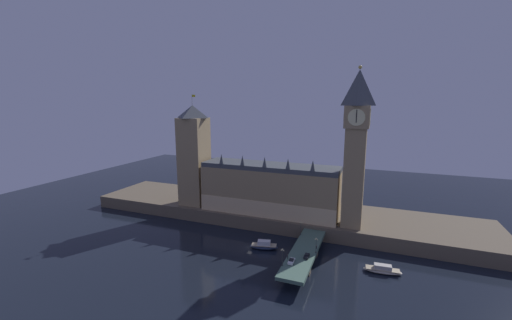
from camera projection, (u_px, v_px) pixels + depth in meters
The scene contains 15 objects.
ground_plane at pixel (250, 248), 143.46m from camera, with size 400.00×400.00×0.00m, color black.
embankment at pixel (276, 213), 178.55m from camera, with size 220.00×42.00×6.96m.
parliament_hall at pixel (270, 189), 167.59m from camera, with size 72.93×19.24×31.62m.
clock_tower at pixel (356, 144), 143.93m from camera, with size 11.35×11.46×74.55m.
victoria_tower at pixel (194, 155), 179.81m from camera, with size 14.54×14.54×62.94m.
bridge at pixel (304, 254), 128.85m from camera, with size 10.19×46.00×5.57m.
car_northbound_trail at pixel (291, 261), 118.74m from camera, with size 2.09×4.42×1.48m.
car_southbound_lead at pixel (307, 256), 122.87m from camera, with size 1.88×3.96×1.44m.
pedestrian_near_rail at pixel (288, 256), 121.95m from camera, with size 0.38×0.38×1.66m.
pedestrian_mid_walk at pixel (316, 247), 130.03m from camera, with size 0.38×0.38×1.65m.
street_lamp_near at pixel (282, 255), 116.08m from camera, with size 1.34×0.60×6.79m.
street_lamp_mid at pixel (316, 243), 126.12m from camera, with size 1.34×0.60×6.40m.
street_lamp_far at pixel (301, 227), 143.08m from camera, with size 1.34×0.60×6.51m.
boat_upstream at pixel (264, 246), 142.09m from camera, with size 13.48×7.57×3.92m.
boat_downstream at pixel (383, 270), 122.18m from camera, with size 14.57×5.43×3.31m.
Camera 1 is at (51.08, -123.62, 65.66)m, focal length 22.00 mm.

